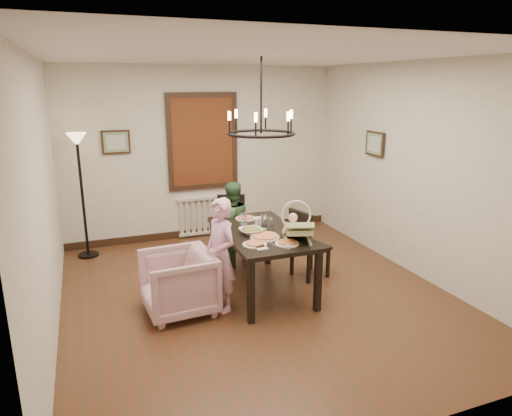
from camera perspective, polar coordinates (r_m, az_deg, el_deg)
room_shell at (r=5.57m, az=-1.22°, el=3.82°), size 4.51×5.00×2.81m
dining_table at (r=5.60m, az=0.60°, el=-3.73°), size 0.94×1.64×0.77m
chair_far at (r=6.70m, az=-3.04°, el=-2.49°), size 0.50×0.50×0.93m
chair_right at (r=6.09m, az=6.83°, el=-4.33°), size 0.50×0.50×0.94m
armchair at (r=5.24m, az=-9.69°, el=-9.19°), size 0.82×0.81×0.71m
elderly_woman at (r=5.18m, az=-4.45°, el=-7.04°), size 0.37×0.46×1.08m
seated_man at (r=6.41m, az=-3.09°, el=-2.98°), size 0.56×0.48×1.00m
baby_bouncer at (r=5.20m, az=5.22°, el=-2.44°), size 0.51×0.59×0.33m
salad_bowl at (r=5.46m, az=-0.65°, el=-2.85°), size 0.33×0.33×0.08m
pizza_platter at (r=5.32m, az=1.10°, el=-3.58°), size 0.34×0.34×0.04m
drinking_glass at (r=5.64m, az=1.73°, el=-1.88°), size 0.08×0.08×0.15m
window_blinds at (r=7.52m, az=-6.67°, el=8.24°), size 1.00×0.03×1.40m
radiator at (r=7.78m, az=-6.43°, el=-0.91°), size 0.92×0.12×0.62m
picture_back at (r=7.31m, az=-17.10°, el=7.88°), size 0.42×0.03×0.36m
picture_right at (r=7.02m, az=14.63°, el=7.78°), size 0.03×0.42×0.36m
floor_lamp at (r=7.10m, az=-20.85°, el=1.19°), size 0.30×0.30×1.80m
chandelier at (r=5.33m, az=0.63°, el=9.29°), size 0.80×0.80×0.04m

